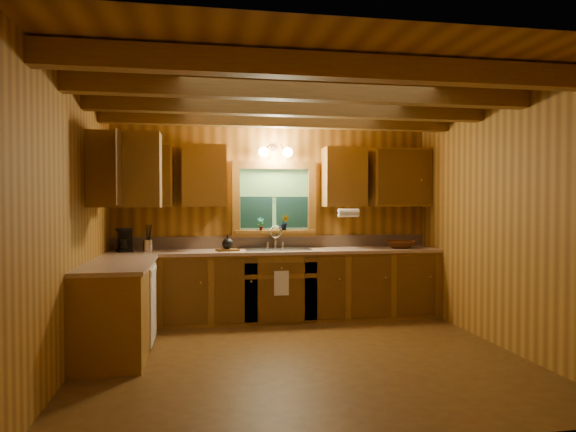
% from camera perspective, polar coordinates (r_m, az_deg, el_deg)
% --- Properties ---
extents(room, '(4.20, 4.20, 4.20)m').
position_cam_1_polar(room, '(4.95, 1.58, -0.80)').
color(room, '#583915').
rests_on(room, ground).
extents(ceiling_beams, '(4.20, 2.54, 0.18)m').
position_cam_1_polar(ceiling_beams, '(5.05, 1.59, 12.83)').
color(ceiling_beams, brown).
rests_on(ceiling_beams, room).
extents(base_cabinets, '(4.20, 2.22, 0.86)m').
position_cam_1_polar(base_cabinets, '(6.24, -5.29, -8.39)').
color(base_cabinets, brown).
rests_on(base_cabinets, ground).
extents(countertop, '(4.20, 2.24, 0.04)m').
position_cam_1_polar(countertop, '(6.19, -5.18, -4.26)').
color(countertop, tan).
rests_on(countertop, base_cabinets).
extents(backsplash, '(4.20, 0.02, 0.16)m').
position_cam_1_polar(backsplash, '(6.82, -1.56, -2.89)').
color(backsplash, tan).
rests_on(backsplash, room).
extents(dishwasher_panel, '(0.02, 0.60, 0.80)m').
position_cam_1_polar(dishwasher_panel, '(5.65, -14.85, -9.46)').
color(dishwasher_panel, white).
rests_on(dishwasher_panel, base_cabinets).
extents(upper_cabinets, '(4.19, 1.77, 0.78)m').
position_cam_1_polar(upper_cabinets, '(6.29, -6.06, 4.58)').
color(upper_cabinets, brown).
rests_on(upper_cabinets, room).
extents(window, '(1.12, 0.08, 1.00)m').
position_cam_1_polar(window, '(6.79, -1.54, 1.72)').
color(window, brown).
rests_on(window, room).
extents(window_sill, '(1.06, 0.14, 0.04)m').
position_cam_1_polar(window_sill, '(6.75, -1.48, -1.75)').
color(window_sill, brown).
rests_on(window_sill, room).
extents(wall_sconce, '(0.45, 0.21, 0.17)m').
position_cam_1_polar(wall_sconce, '(6.70, -1.39, 7.17)').
color(wall_sconce, black).
rests_on(wall_sconce, room).
extents(paper_towel_roll, '(0.27, 0.11, 0.11)m').
position_cam_1_polar(paper_towel_roll, '(6.66, 6.74, 0.35)').
color(paper_towel_roll, white).
rests_on(paper_towel_roll, upper_cabinets).
extents(dish_towel, '(0.18, 0.01, 0.30)m').
position_cam_1_polar(dish_towel, '(6.27, -0.73, -7.51)').
color(dish_towel, white).
rests_on(dish_towel, base_cabinets).
extents(sink, '(0.82, 0.48, 0.43)m').
position_cam_1_polar(sink, '(6.56, -1.20, -4.16)').
color(sink, silver).
rests_on(sink, countertop).
extents(coffee_maker, '(0.16, 0.21, 0.29)m').
position_cam_1_polar(coffee_maker, '(6.58, -17.77, -2.57)').
color(coffee_maker, black).
rests_on(coffee_maker, countertop).
extents(utensil_crock, '(0.12, 0.12, 0.33)m').
position_cam_1_polar(utensil_crock, '(6.49, -15.35, -3.14)').
color(utensil_crock, silver).
rests_on(utensil_crock, countertop).
extents(cutting_board, '(0.30, 0.25, 0.02)m').
position_cam_1_polar(cutting_board, '(6.40, -6.76, -3.80)').
color(cutting_board, brown).
rests_on(cutting_board, countertop).
extents(teakettle, '(0.14, 0.14, 0.17)m').
position_cam_1_polar(teakettle, '(6.40, -6.76, -3.08)').
color(teakettle, black).
rests_on(teakettle, cutting_board).
extents(wicker_basket, '(0.52, 0.52, 0.10)m').
position_cam_1_polar(wicker_basket, '(6.93, 12.45, -3.12)').
color(wicker_basket, '#48230C').
rests_on(wicker_basket, countertop).
extents(potted_plant_left, '(0.10, 0.08, 0.17)m').
position_cam_1_polar(potted_plant_left, '(6.69, -3.06, -0.87)').
color(potted_plant_left, brown).
rests_on(potted_plant_left, window_sill).
extents(potted_plant_right, '(0.13, 0.12, 0.20)m').
position_cam_1_polar(potted_plant_right, '(6.73, -0.38, -0.74)').
color(potted_plant_right, brown).
rests_on(potted_plant_right, window_sill).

